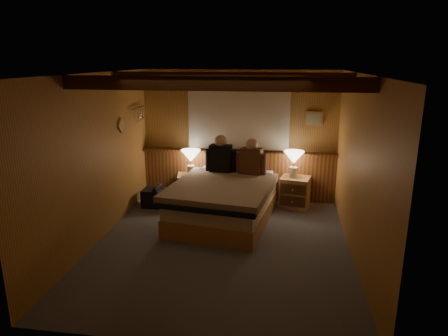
% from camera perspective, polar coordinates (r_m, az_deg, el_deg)
% --- Properties ---
extents(floor, '(4.20, 4.20, 0.00)m').
position_cam_1_polar(floor, '(5.83, -0.33, -10.96)').
color(floor, '#4A5058').
rests_on(floor, ground).
extents(ceiling, '(4.20, 4.20, 0.00)m').
position_cam_1_polar(ceiling, '(5.23, -0.37, 13.34)').
color(ceiling, tan).
rests_on(ceiling, wall_back).
extents(wall_back, '(3.60, 0.00, 3.60)m').
position_cam_1_polar(wall_back, '(7.44, 2.11, 4.61)').
color(wall_back, '#BA8C42').
rests_on(wall_back, floor).
extents(wall_left, '(0.00, 4.20, 4.20)m').
position_cam_1_polar(wall_left, '(5.95, -17.77, 1.15)').
color(wall_left, '#BA8C42').
rests_on(wall_left, floor).
extents(wall_right, '(0.00, 4.20, 4.20)m').
position_cam_1_polar(wall_right, '(5.44, 18.73, -0.21)').
color(wall_right, '#BA8C42').
rests_on(wall_right, floor).
extents(wall_front, '(3.60, 0.00, 3.60)m').
position_cam_1_polar(wall_front, '(3.46, -5.70, -8.31)').
color(wall_front, '#BA8C42').
rests_on(wall_front, floor).
extents(wainscot, '(3.60, 0.23, 0.94)m').
position_cam_1_polar(wainscot, '(7.54, 2.01, -0.82)').
color(wainscot, brown).
rests_on(wainscot, wall_back).
extents(curtain_window, '(2.18, 0.09, 1.11)m').
position_cam_1_polar(curtain_window, '(7.32, 2.08, 6.98)').
color(curtain_window, '#452511').
rests_on(curtain_window, wall_back).
extents(ceiling_beams, '(3.60, 1.65, 0.16)m').
position_cam_1_polar(ceiling_beams, '(5.38, -0.12, 12.44)').
color(ceiling_beams, '#452511').
rests_on(ceiling_beams, ceiling).
extents(coat_rail, '(0.05, 0.55, 0.24)m').
position_cam_1_polar(coat_rail, '(7.25, -12.08, 7.75)').
color(coat_rail, silver).
rests_on(coat_rail, wall_left).
extents(framed_print, '(0.30, 0.04, 0.25)m').
position_cam_1_polar(framed_print, '(7.34, 12.73, 6.87)').
color(framed_print, tan).
rests_on(framed_print, wall_back).
extents(bed, '(1.76, 2.14, 0.67)m').
position_cam_1_polar(bed, '(6.51, -0.11, -4.77)').
color(bed, tan).
rests_on(bed, floor).
extents(nightstand_left, '(0.53, 0.50, 0.51)m').
position_cam_1_polar(nightstand_left, '(7.50, -4.85, -2.82)').
color(nightstand_left, tan).
rests_on(nightstand_left, floor).
extents(nightstand_right, '(0.58, 0.54, 0.55)m').
position_cam_1_polar(nightstand_right, '(7.30, 10.09, -3.37)').
color(nightstand_right, tan).
rests_on(nightstand_right, floor).
extents(lamp_left, '(0.36, 0.36, 0.47)m').
position_cam_1_polar(lamp_left, '(7.35, -4.76, 1.52)').
color(lamp_left, silver).
rests_on(lamp_left, nightstand_left).
extents(lamp_right, '(0.36, 0.36, 0.47)m').
position_cam_1_polar(lamp_right, '(7.15, 9.94, 1.27)').
color(lamp_right, silver).
rests_on(lamp_right, nightstand_right).
extents(person_left, '(0.56, 0.24, 0.68)m').
position_cam_1_polar(person_left, '(6.99, -0.46, 1.66)').
color(person_left, black).
rests_on(person_left, bed).
extents(person_right, '(0.52, 0.27, 0.64)m').
position_cam_1_polar(person_right, '(6.86, 3.95, 1.23)').
color(person_right, '#4F301F').
rests_on(person_right, bed).
extents(duffel_bag, '(0.55, 0.34, 0.39)m').
position_cam_1_polar(duffel_bag, '(7.30, -9.42, -4.19)').
color(duffel_bag, black).
rests_on(duffel_bag, floor).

